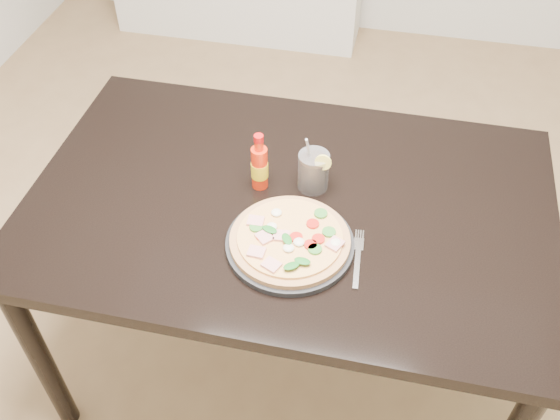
% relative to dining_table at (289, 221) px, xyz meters
% --- Properties ---
extents(floor, '(4.50, 4.50, 0.00)m').
position_rel_dining_table_xyz_m(floor, '(0.06, 0.05, -0.67)').
color(floor, '#9E7A51').
rests_on(floor, ground).
extents(dining_table, '(1.40, 0.90, 0.75)m').
position_rel_dining_table_xyz_m(dining_table, '(0.00, 0.00, 0.00)').
color(dining_table, black).
rests_on(dining_table, ground).
extents(plate, '(0.32, 0.32, 0.02)m').
position_rel_dining_table_xyz_m(plate, '(0.03, -0.16, 0.09)').
color(plate, black).
rests_on(plate, dining_table).
extents(pizza, '(0.30, 0.30, 0.03)m').
position_rel_dining_table_xyz_m(pizza, '(0.03, -0.16, 0.11)').
color(pizza, tan).
rests_on(pizza, plate).
extents(hot_sauce_bottle, '(0.05, 0.05, 0.17)m').
position_rel_dining_table_xyz_m(hot_sauce_bottle, '(-0.09, 0.04, 0.15)').
color(hot_sauce_bottle, red).
rests_on(hot_sauce_bottle, dining_table).
extents(cola_cup, '(0.09, 0.08, 0.17)m').
position_rel_dining_table_xyz_m(cola_cup, '(0.05, 0.07, 0.14)').
color(cola_cup, black).
rests_on(cola_cup, dining_table).
extents(fork, '(0.03, 0.19, 0.00)m').
position_rel_dining_table_xyz_m(fork, '(0.20, -0.16, 0.09)').
color(fork, silver).
rests_on(fork, dining_table).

